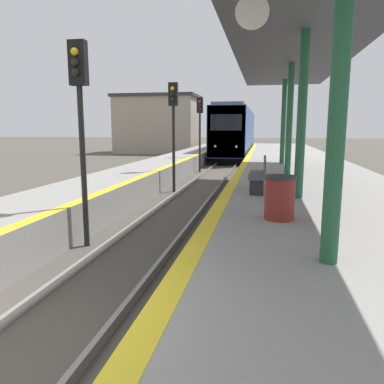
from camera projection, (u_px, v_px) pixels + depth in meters
train at (236, 132)px, 34.27m from camera, size 2.64×18.87×4.38m
signal_near at (80, 106)px, 7.83m from camera, size 0.36×0.31×4.37m
signal_mid at (173, 116)px, 14.90m from camera, size 0.36×0.31×4.37m
signal_far at (200, 120)px, 22.05m from camera, size 0.36×0.31×4.37m
station_canopy at (297, 50)px, 10.76m from camera, size 3.72×18.30×4.13m
trash_bin at (280, 197)px, 6.97m from camera, size 0.59×0.59×0.83m
bench at (260, 173)px, 10.07m from camera, size 0.44×1.66×0.92m
station_building at (158, 124)px, 39.73m from camera, size 8.59×5.92×6.01m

